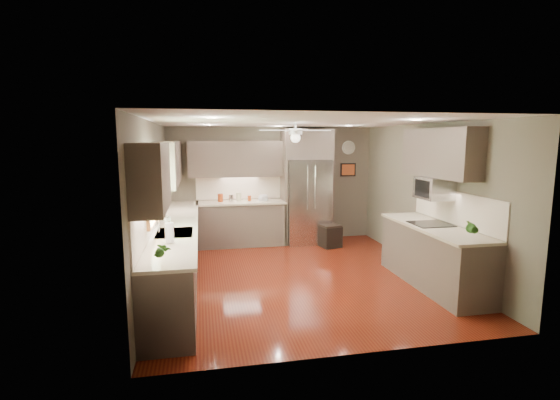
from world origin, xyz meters
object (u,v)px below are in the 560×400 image
object	(u,v)px
canister_d	(249,198)
microwave	(434,188)
bowl	(263,200)
canister_b	(231,198)
stool	(330,236)
potted_plant_left	(162,251)
potted_plant_right	(472,228)
canister_c	(239,197)
soap_bottle	(167,219)
refrigerator	(307,188)
paper_towel	(169,233)
canister_a	(220,198)

from	to	relation	value
canister_d	microwave	size ratio (longest dim) A/B	0.20
canister_d	bowl	size ratio (longest dim) A/B	0.50
canister_b	stool	size ratio (longest dim) A/B	0.32
canister_b	microwave	bearing A→B (deg)	-43.25
potted_plant_left	microwave	distance (m)	4.27
bowl	potted_plant_right	bearing A→B (deg)	-60.61
stool	potted_plant_left	bearing A→B (deg)	-129.60
canister_c	soap_bottle	size ratio (longest dim) A/B	1.01
soap_bottle	refrigerator	xyz separation A→B (m)	(2.77, 2.13, 0.15)
canister_c	potted_plant_left	distance (m)	4.43
bowl	stool	world-z (taller)	bowl
canister_c	microwave	xyz separation A→B (m)	(2.79, -2.80, 0.45)
refrigerator	canister_c	bearing A→B (deg)	176.37
potted_plant_left	paper_towel	bearing A→B (deg)	89.27
potted_plant_left	microwave	size ratio (longest dim) A/B	0.56
soap_bottle	potted_plant_left	bearing A→B (deg)	-87.06
bowl	paper_towel	world-z (taller)	paper_towel
potted_plant_left	microwave	world-z (taller)	microwave
refrigerator	stool	distance (m)	1.14
canister_d	potted_plant_left	distance (m)	4.44
paper_towel	microwave	bearing A→B (deg)	8.10
canister_c	refrigerator	distance (m)	1.48
canister_b	canister_c	xyz separation A→B (m)	(0.16, 0.02, 0.02)
canister_a	stool	world-z (taller)	canister_a
canister_a	bowl	world-z (taller)	canister_a
soap_bottle	stool	bearing A→B (deg)	27.41
canister_a	potted_plant_left	size ratio (longest dim) A/B	0.58
canister_a	canister_d	distance (m)	0.61
canister_a	soap_bottle	world-z (taller)	soap_bottle
canister_d	potted_plant_right	size ratio (longest dim) A/B	0.36
potted_plant_left	potted_plant_right	distance (m)	3.89
refrigerator	paper_towel	world-z (taller)	refrigerator
canister_c	canister_d	world-z (taller)	canister_c
bowl	microwave	bearing A→B (deg)	-50.10
stool	potted_plant_right	bearing A→B (deg)	-75.93
canister_d	potted_plant_left	bearing A→B (deg)	-108.64
bowl	microwave	xyz separation A→B (m)	(2.27, -2.72, 0.51)
canister_d	bowl	xyz separation A→B (m)	(0.30, -0.03, -0.03)
canister_d	bowl	world-z (taller)	canister_d
canister_b	stool	distance (m)	2.22
canister_b	potted_plant_right	world-z (taller)	potted_plant_right
refrigerator	paper_towel	size ratio (longest dim) A/B	8.99
potted_plant_left	paper_towel	xyz separation A→B (m)	(0.01, 0.90, -0.01)
canister_b	canister_a	bearing A→B (deg)	-179.85
canister_c	refrigerator	world-z (taller)	refrigerator
canister_a	canister_b	world-z (taller)	canister_a
soap_bottle	canister_c	bearing A→B (deg)	59.56
canister_a	potted_plant_right	world-z (taller)	potted_plant_right
canister_c	canister_d	size ratio (longest dim) A/B	1.71
canister_c	potted_plant_left	xyz separation A→B (m)	(-1.20, -4.26, 0.06)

